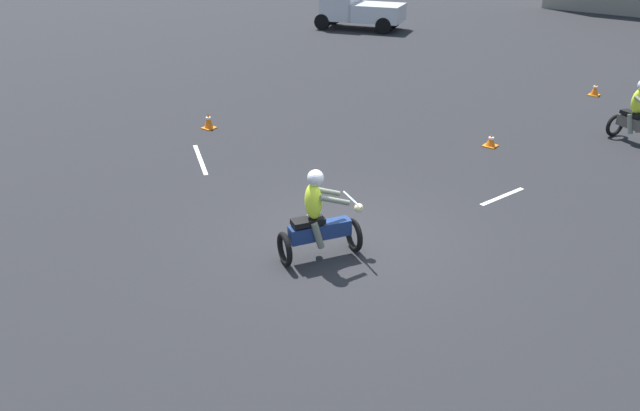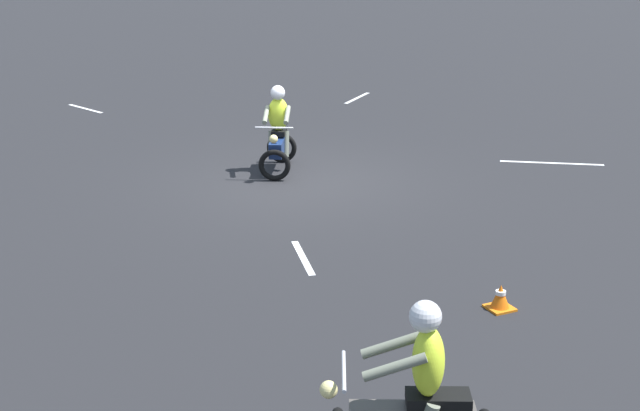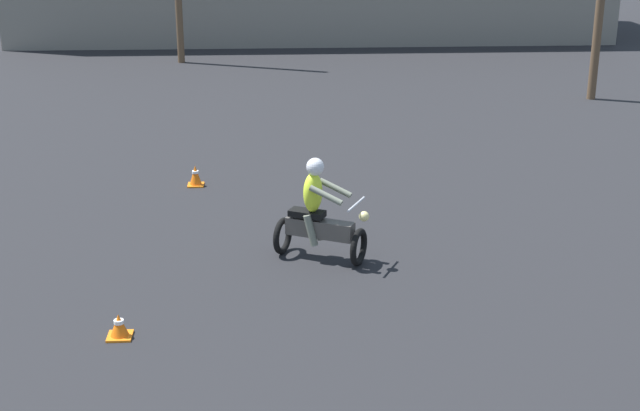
# 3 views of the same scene
# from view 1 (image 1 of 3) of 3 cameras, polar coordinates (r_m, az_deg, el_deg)

# --- Properties ---
(ground_plane) EXTENTS (120.00, 120.00, 0.00)m
(ground_plane) POSITION_cam_1_polar(r_m,az_deg,el_deg) (11.52, 2.32, -3.13)
(ground_plane) COLOR black
(motorcycle_rider_foreground) EXTENTS (1.20, 1.52, 1.66)m
(motorcycle_rider_foreground) POSITION_cam_1_polar(r_m,az_deg,el_deg) (10.60, -0.17, -1.36)
(motorcycle_rider_foreground) COLOR black
(motorcycle_rider_foreground) RESTS_ON ground
(motorcycle_rider_background) EXTENTS (1.53, 1.16, 1.66)m
(motorcycle_rider_background) POSITION_cam_1_polar(r_m,az_deg,el_deg) (17.88, 27.07, 7.27)
(motorcycle_rider_background) COLOR black
(motorcycle_rider_background) RESTS_ON ground
(pickup_truck) EXTENTS (4.53, 3.14, 1.73)m
(pickup_truck) POSITION_cam_1_polar(r_m,az_deg,el_deg) (31.98, 3.48, 17.45)
(pickup_truck) COLOR black
(pickup_truck) RESTS_ON ground
(traffic_cone_near_right) EXTENTS (0.32, 0.32, 0.33)m
(traffic_cone_near_right) POSITION_cam_1_polar(r_m,az_deg,el_deg) (16.50, 15.35, 5.74)
(traffic_cone_near_right) COLOR orange
(traffic_cone_near_right) RESTS_ON ground
(traffic_cone_mid_center) EXTENTS (0.32, 0.32, 0.45)m
(traffic_cone_mid_center) POSITION_cam_1_polar(r_m,az_deg,el_deg) (17.51, -10.16, 7.62)
(traffic_cone_mid_center) COLOR orange
(traffic_cone_mid_center) RESTS_ON ground
(traffic_cone_far_right) EXTENTS (0.32, 0.32, 0.42)m
(traffic_cone_far_right) POSITION_cam_1_polar(r_m,az_deg,el_deg) (22.24, 23.84, 9.69)
(traffic_cone_far_right) COLOR orange
(traffic_cone_far_right) RESTS_ON ground
(lane_stripe_n) EXTENTS (0.41, 1.36, 0.01)m
(lane_stripe_n) POSITION_cam_1_polar(r_m,az_deg,el_deg) (13.73, 16.34, 0.81)
(lane_stripe_n) COLOR silver
(lane_stripe_n) RESTS_ON ground
(lane_stripe_nw) EXTENTS (1.75, 1.20, 0.01)m
(lane_stripe_nw) POSITION_cam_1_polar(r_m,az_deg,el_deg) (15.41, -10.89, 4.18)
(lane_stripe_nw) COLOR silver
(lane_stripe_nw) RESTS_ON ground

